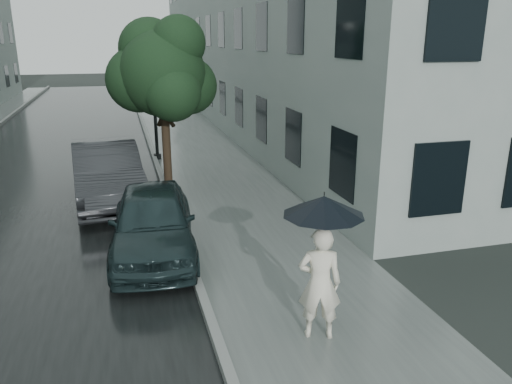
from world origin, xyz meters
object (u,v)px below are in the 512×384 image
object	(u,v)px
lamp_post	(149,82)
street_tree	(162,72)
car_near	(153,221)
car_far	(107,173)
pedestrian	(320,283)

from	to	relation	value
lamp_post	street_tree	bearing A→B (deg)	-80.16
car_near	car_far	world-z (taller)	car_far
pedestrian	car_near	bearing A→B (deg)	-42.20
lamp_post	car_near	distance (m)	8.76
pedestrian	street_tree	distance (m)	8.75
street_tree	lamp_post	world-z (taller)	street_tree
car_near	car_far	bearing A→B (deg)	107.94
pedestrian	street_tree	size ratio (longest dim) A/B	0.35
street_tree	car_far	distance (m)	3.16
lamp_post	car_near	xyz separation A→B (m)	(-0.59, -8.49, -2.07)
street_tree	car_near	size ratio (longest dim) A/B	1.19
street_tree	car_near	world-z (taller)	street_tree
street_tree	lamp_post	size ratio (longest dim) A/B	1.01
pedestrian	car_near	size ratio (longest dim) A/B	0.42
lamp_post	car_far	world-z (taller)	lamp_post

